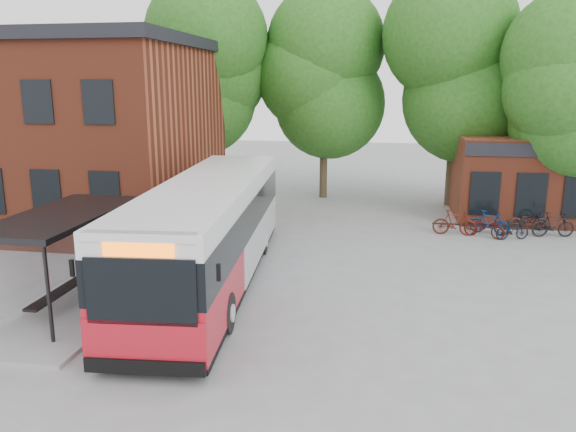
% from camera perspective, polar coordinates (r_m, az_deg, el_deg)
% --- Properties ---
extents(ground, '(100.00, 100.00, 0.00)m').
position_cam_1_polar(ground, '(17.03, -6.09, -8.98)').
color(ground, gray).
extents(station_building, '(18.40, 10.40, 8.50)m').
position_cam_1_polar(station_building, '(29.85, -26.27, 7.69)').
color(station_building, maroon).
rests_on(station_building, ground).
extents(bus_shelter, '(3.60, 7.00, 2.90)m').
position_cam_1_polar(bus_shelter, '(17.43, -21.55, -4.27)').
color(bus_shelter, black).
rests_on(bus_shelter, ground).
extents(bike_rail, '(5.20, 0.10, 0.38)m').
position_cam_1_polar(bike_rail, '(26.37, 20.05, -1.27)').
color(bike_rail, black).
rests_on(bike_rail, ground).
extents(tree_0, '(7.92, 7.92, 11.00)m').
position_cam_1_polar(tree_0, '(32.86, -8.96, 11.43)').
color(tree_0, '#1F5316').
rests_on(tree_0, ground).
extents(tree_1, '(7.92, 7.92, 10.40)m').
position_cam_1_polar(tree_1, '(32.36, 3.71, 11.01)').
color(tree_1, '#1F5316').
rests_on(tree_1, ground).
extents(tree_2, '(7.92, 7.92, 11.00)m').
position_cam_1_polar(tree_2, '(31.38, 16.57, 10.98)').
color(tree_2, '#1F5316').
rests_on(tree_2, ground).
extents(city_bus, '(3.91, 13.59, 3.41)m').
position_cam_1_polar(city_bus, '(18.50, -7.83, -1.66)').
color(city_bus, '#B51321').
rests_on(city_bus, ground).
extents(bicycle_1, '(1.88, 0.64, 1.11)m').
position_cam_1_polar(bicycle_1, '(25.48, 16.56, -0.65)').
color(bicycle_1, '#4C1810').
rests_on(bicycle_1, ground).
extents(bicycle_2, '(1.83, 1.27, 0.91)m').
position_cam_1_polar(bicycle_2, '(25.50, 19.33, -1.07)').
color(bicycle_2, '#41120A').
rests_on(bicycle_2, ground).
extents(bicycle_3, '(1.77, 1.15, 1.04)m').
position_cam_1_polar(bicycle_3, '(26.11, 19.77, -0.64)').
color(bicycle_3, navy).
rests_on(bicycle_3, ground).
extents(bicycle_5, '(1.53, 0.83, 0.88)m').
position_cam_1_polar(bicycle_5, '(25.54, 21.85, -1.29)').
color(bicycle_5, black).
rests_on(bicycle_5, ground).
extents(bicycle_6, '(1.74, 0.78, 0.89)m').
position_cam_1_polar(bicycle_6, '(27.53, 23.24, -0.42)').
color(bicycle_6, '#222227').
rests_on(bicycle_6, ground).
extents(bicycle_7, '(1.89, 0.80, 1.10)m').
position_cam_1_polar(bicycle_7, '(26.67, 25.35, -0.80)').
color(bicycle_7, black).
rests_on(bicycle_7, ground).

